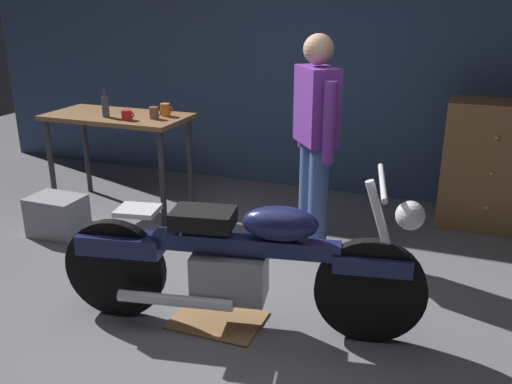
{
  "coord_description": "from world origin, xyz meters",
  "views": [
    {
      "loc": [
        1.32,
        -2.61,
        1.91
      ],
      "look_at": [
        0.05,
        0.7,
        0.65
      ],
      "focal_mm": 38.62,
      "sensor_mm": 36.0,
      "label": 1
    }
  ],
  "objects_px": {
    "wooden_dresser": "(491,166)",
    "mug_brown_stoneware": "(154,113)",
    "storage_bin": "(57,216)",
    "bottle": "(105,106)",
    "mug_red_diner": "(127,115)",
    "mug_orange_travel": "(165,110)",
    "motorcycle": "(240,260)",
    "person_standing": "(315,137)"
  },
  "relations": [
    {
      "from": "wooden_dresser",
      "to": "bottle",
      "type": "relative_size",
      "value": 4.56
    },
    {
      "from": "storage_bin",
      "to": "mug_brown_stoneware",
      "type": "distance_m",
      "value": 1.2
    },
    {
      "from": "bottle",
      "to": "storage_bin",
      "type": "bearing_deg",
      "value": -100.89
    },
    {
      "from": "bottle",
      "to": "mug_red_diner",
      "type": "bearing_deg",
      "value": -9.2
    },
    {
      "from": "motorcycle",
      "to": "person_standing",
      "type": "relative_size",
      "value": 1.3
    },
    {
      "from": "person_standing",
      "to": "bottle",
      "type": "distance_m",
      "value": 1.96
    },
    {
      "from": "mug_orange_travel",
      "to": "mug_red_diner",
      "type": "bearing_deg",
      "value": -130.15
    },
    {
      "from": "storage_bin",
      "to": "mug_red_diner",
      "type": "height_order",
      "value": "mug_red_diner"
    },
    {
      "from": "mug_red_diner",
      "to": "mug_orange_travel",
      "type": "height_order",
      "value": "mug_orange_travel"
    },
    {
      "from": "person_standing",
      "to": "storage_bin",
      "type": "bearing_deg",
      "value": 65.92
    },
    {
      "from": "storage_bin",
      "to": "mug_brown_stoneware",
      "type": "bearing_deg",
      "value": 51.9
    },
    {
      "from": "mug_orange_travel",
      "to": "bottle",
      "type": "distance_m",
      "value": 0.53
    },
    {
      "from": "storage_bin",
      "to": "wooden_dresser",
      "type": "bearing_deg",
      "value": 24.03
    },
    {
      "from": "storage_bin",
      "to": "bottle",
      "type": "xyz_separation_m",
      "value": [
        0.12,
        0.63,
        0.83
      ]
    },
    {
      "from": "motorcycle",
      "to": "mug_brown_stoneware",
      "type": "relative_size",
      "value": 18.72
    },
    {
      "from": "person_standing",
      "to": "mug_red_diner",
      "type": "distance_m",
      "value": 1.72
    },
    {
      "from": "wooden_dresser",
      "to": "mug_red_diner",
      "type": "xyz_separation_m",
      "value": [
        -3.0,
        -0.91,
        0.39
      ]
    },
    {
      "from": "mug_brown_stoneware",
      "to": "mug_red_diner",
      "type": "height_order",
      "value": "mug_brown_stoneware"
    },
    {
      "from": "wooden_dresser",
      "to": "mug_orange_travel",
      "type": "xyz_separation_m",
      "value": [
        -2.77,
        -0.64,
        0.41
      ]
    },
    {
      "from": "mug_red_diner",
      "to": "mug_orange_travel",
      "type": "distance_m",
      "value": 0.35
    },
    {
      "from": "motorcycle",
      "to": "bottle",
      "type": "height_order",
      "value": "bottle"
    },
    {
      "from": "motorcycle",
      "to": "person_standing",
      "type": "bearing_deg",
      "value": 74.11
    },
    {
      "from": "storage_bin",
      "to": "mug_red_diner",
      "type": "distance_m",
      "value": 1.04
    },
    {
      "from": "wooden_dresser",
      "to": "storage_bin",
      "type": "bearing_deg",
      "value": -155.97
    },
    {
      "from": "person_standing",
      "to": "mug_brown_stoneware",
      "type": "relative_size",
      "value": 14.44
    },
    {
      "from": "wooden_dresser",
      "to": "mug_red_diner",
      "type": "height_order",
      "value": "wooden_dresser"
    },
    {
      "from": "wooden_dresser",
      "to": "mug_red_diner",
      "type": "distance_m",
      "value": 3.16
    },
    {
      "from": "storage_bin",
      "to": "mug_red_diner",
      "type": "xyz_separation_m",
      "value": [
        0.37,
        0.59,
        0.77
      ]
    },
    {
      "from": "wooden_dresser",
      "to": "mug_brown_stoneware",
      "type": "bearing_deg",
      "value": -164.39
    },
    {
      "from": "mug_orange_travel",
      "to": "mug_brown_stoneware",
      "type": "bearing_deg",
      "value": -102.09
    },
    {
      "from": "motorcycle",
      "to": "mug_orange_travel",
      "type": "relative_size",
      "value": 17.64
    },
    {
      "from": "wooden_dresser",
      "to": "storage_bin",
      "type": "xyz_separation_m",
      "value": [
        -3.36,
        -1.5,
        -0.38
      ]
    },
    {
      "from": "mug_orange_travel",
      "to": "storage_bin",
      "type": "bearing_deg",
      "value": -124.6
    },
    {
      "from": "wooden_dresser",
      "to": "mug_brown_stoneware",
      "type": "distance_m",
      "value": 2.94
    },
    {
      "from": "bottle",
      "to": "mug_orange_travel",
      "type": "bearing_deg",
      "value": 25.97
    },
    {
      "from": "mug_brown_stoneware",
      "to": "bottle",
      "type": "bearing_deg",
      "value": -168.77
    },
    {
      "from": "motorcycle",
      "to": "bottle",
      "type": "xyz_separation_m",
      "value": [
        -1.85,
        1.35,
        0.55
      ]
    },
    {
      "from": "motorcycle",
      "to": "mug_brown_stoneware",
      "type": "distance_m",
      "value": 2.08
    },
    {
      "from": "person_standing",
      "to": "bottle",
      "type": "xyz_separation_m",
      "value": [
        -1.96,
        0.14,
        0.07
      ]
    },
    {
      "from": "person_standing",
      "to": "mug_red_diner",
      "type": "xyz_separation_m",
      "value": [
        -1.71,
        0.1,
        0.02
      ]
    },
    {
      "from": "person_standing",
      "to": "wooden_dresser",
      "type": "height_order",
      "value": "person_standing"
    },
    {
      "from": "wooden_dresser",
      "to": "mug_red_diner",
      "type": "relative_size",
      "value": 9.12
    }
  ]
}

